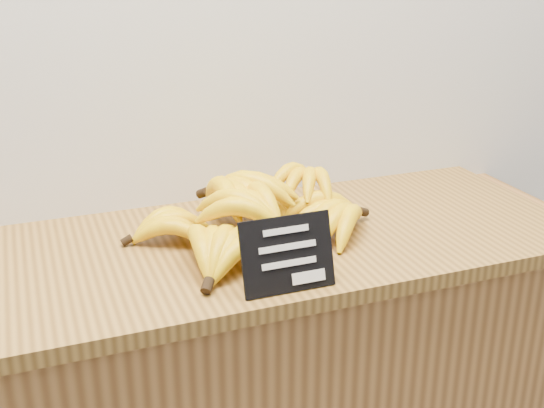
{
  "coord_description": "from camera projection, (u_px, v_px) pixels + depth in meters",
  "views": [
    {
      "loc": [
        -0.31,
        1.56,
        1.49
      ],
      "look_at": [
        0.12,
        2.7,
        1.02
      ],
      "focal_mm": 45.0,
      "sensor_mm": 36.0,
      "label": 1
    }
  ],
  "objects": [
    {
      "name": "counter_top",
      "position": [
        263.0,
        244.0,
        1.39
      ],
      "size": [
        1.3,
        0.54,
        0.03
      ],
      "primitive_type": "cube",
      "color": "olive",
      "rests_on": "counter"
    },
    {
      "name": "banana_pile",
      "position": [
        257.0,
        212.0,
        1.36
      ],
      "size": [
        0.51,
        0.41,
        0.12
      ],
      "color": "yellow",
      "rests_on": "counter_top"
    },
    {
      "name": "chalkboard_sign",
      "position": [
        288.0,
        254.0,
        1.16
      ],
      "size": [
        0.16,
        0.04,
        0.13
      ],
      "primitive_type": "cube",
      "rotation": [
        -0.29,
        0.0,
        0.0
      ],
      "color": "black",
      "rests_on": "counter_top"
    }
  ]
}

